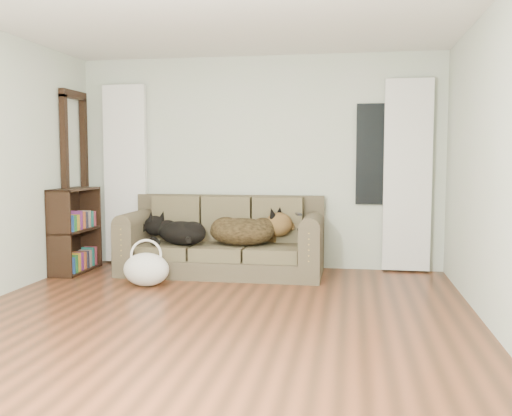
% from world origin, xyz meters
% --- Properties ---
extents(floor, '(5.00, 5.00, 0.00)m').
position_xyz_m(floor, '(0.00, 0.00, 0.00)').
color(floor, '#422515').
rests_on(floor, ground).
extents(ceiling, '(5.00, 5.00, 0.00)m').
position_xyz_m(ceiling, '(0.00, 0.00, 2.60)').
color(ceiling, white).
rests_on(ceiling, ground).
extents(wall_back, '(4.50, 0.04, 2.60)m').
position_xyz_m(wall_back, '(0.00, 2.50, 1.30)').
color(wall_back, '#B9BDB4').
rests_on(wall_back, ground).
extents(wall_right, '(0.04, 5.00, 2.60)m').
position_xyz_m(wall_right, '(2.25, 0.00, 1.30)').
color(wall_right, '#B9BDB4').
rests_on(wall_right, ground).
extents(curtain_left, '(0.55, 0.08, 2.25)m').
position_xyz_m(curtain_left, '(-1.70, 2.42, 1.15)').
color(curtain_left, white).
rests_on(curtain_left, ground).
extents(curtain_right, '(0.55, 0.08, 2.25)m').
position_xyz_m(curtain_right, '(1.80, 2.42, 1.15)').
color(curtain_right, white).
rests_on(curtain_right, ground).
extents(window_pane, '(0.50, 0.03, 1.20)m').
position_xyz_m(window_pane, '(1.45, 2.47, 1.40)').
color(window_pane, black).
rests_on(window_pane, wall_back).
extents(door_casing, '(0.07, 0.60, 2.10)m').
position_xyz_m(door_casing, '(-2.20, 2.05, 1.05)').
color(door_casing, black).
rests_on(door_casing, ground).
extents(sofa, '(2.34, 1.01, 0.96)m').
position_xyz_m(sofa, '(-0.34, 1.97, 0.45)').
color(sofa, '#433C29').
rests_on(sofa, floor).
extents(dog_black_lab, '(0.81, 0.77, 0.28)m').
position_xyz_m(dog_black_lab, '(-0.83, 1.87, 0.48)').
color(dog_black_lab, black).
rests_on(dog_black_lab, sofa).
extents(dog_shepherd, '(0.85, 0.64, 0.35)m').
position_xyz_m(dog_shepherd, '(-0.04, 1.95, 0.49)').
color(dog_shepherd, black).
rests_on(dog_shepherd, sofa).
extents(tv_remote, '(0.10, 0.19, 0.02)m').
position_xyz_m(tv_remote, '(0.57, 1.84, 0.73)').
color(tv_remote, black).
rests_on(tv_remote, sofa).
extents(tote_bag, '(0.55, 0.46, 0.36)m').
position_xyz_m(tote_bag, '(-0.98, 1.19, 0.16)').
color(tote_bag, silver).
rests_on(tote_bag, floor).
extents(bookshelf, '(0.38, 0.83, 1.00)m').
position_xyz_m(bookshelf, '(-2.09, 1.79, 0.50)').
color(bookshelf, black).
rests_on(bookshelf, floor).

